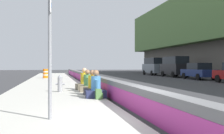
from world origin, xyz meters
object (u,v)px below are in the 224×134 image
Objects in this scene: seated_person_rear at (87,85)px; seated_person_far at (84,83)px; seated_person_middle at (92,87)px; construction_barrel at (45,74)px; parked_car_midline at (175,66)px; seated_person_foreground at (96,89)px; parked_car_fourth at (199,71)px; fire_hydrant at (60,83)px; backpack at (99,94)px; route_sign_post at (50,36)px; parked_car_far at (154,66)px.

seated_person_far is (1.18, 0.03, 0.02)m from seated_person_rear.
seated_person_middle is 1.42m from seated_person_rear.
construction_barrel is (16.61, 2.59, 0.13)m from seated_person_middle.
seated_person_middle is 16.81m from construction_barrel.
construction_barrel is 0.19× the size of parked_car_midline.
seated_person_foreground is 0.25× the size of parked_car_fourth.
fire_hydrant is 1.37m from seated_person_rear.
seated_person_foreground is 2.59m from seated_person_rear.
seated_person_rear is at bearing -178.49° from seated_person_far.
seated_person_foreground reaches higher than fire_hydrant.
parked_car_midline reaches higher than backpack.
seated_person_rear is 22.38m from parked_car_midline.
route_sign_post reaches higher than seated_person_middle.
route_sign_post reaches higher than construction_barrel.
construction_barrel is 0.19× the size of parked_car_far.
parked_car_far is (6.51, 0.29, 0.00)m from parked_car_midline.
parked_car_midline is (19.48, -13.13, 0.86)m from seated_person_middle.
parked_car_fourth is 6.21m from parked_car_midline.
fire_hydrant is at bearing 26.66° from seated_person_foreground.
route_sign_post reaches higher than parked_car_fourth.
seated_person_far is at bearing -53.03° from fire_hydrant.
seated_person_middle is at bearing -177.75° from seated_person_rear.
backpack is at bearing -156.41° from fire_hydrant.
seated_person_rear is 0.25× the size of parked_car_fourth.
seated_person_far is (2.60, 0.09, 0.02)m from seated_person_middle.
seated_person_foreground reaches higher than backpack.
route_sign_post is 34.60m from parked_car_far.
route_sign_post reaches higher than seated_person_rear.
seated_person_foreground is 17.97m from construction_barrel.
route_sign_post is 4.51m from backpack.
route_sign_post is 0.70× the size of parked_car_midline.
parked_car_fourth is (-3.31, -15.47, 0.24)m from construction_barrel.
fire_hydrant reaches higher than backpack.
parked_car_fourth is (13.30, -12.88, 0.37)m from seated_person_middle.
seated_person_middle is at bearing -1.04° from seated_person_foreground.
route_sign_post is 28.98m from parked_car_midline.
route_sign_post is at bearing 167.87° from seated_person_far.
parked_car_far is at bearing -28.91° from seated_person_far.
route_sign_post reaches higher than seated_person_far.
parked_car_far is at bearing -24.87° from backpack.
parked_car_far reaches higher than construction_barrel.
construction_barrel reaches higher than backpack.
seated_person_middle reaches higher than fire_hydrant.
parked_car_far is at bearing -30.29° from fire_hydrant.
route_sign_post is 23.77m from parked_car_fourth.
route_sign_post is 7.14m from fire_hydrant.
seated_person_far is at bearing -12.13° from route_sign_post.
seated_person_far is 21.46m from parked_car_midline.
seated_person_foreground is (4.17, -1.77, -1.71)m from route_sign_post.
construction_barrel is (14.02, 2.50, 0.11)m from seated_person_far.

